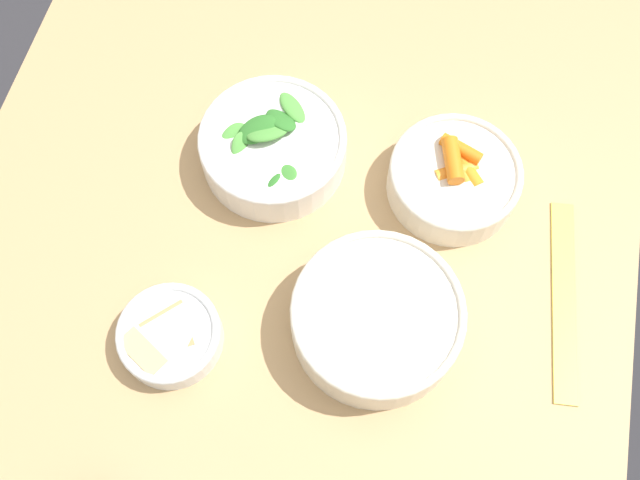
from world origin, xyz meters
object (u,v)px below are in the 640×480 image
Objects in this scene: bowl_greens at (273,146)px; ruler at (564,299)px; bowl_cookies at (170,335)px; bowl_beans_hotdog at (377,319)px; bowl_carrots at (454,177)px.

bowl_greens is 0.41m from ruler.
bowl_greens is 1.56× the size of bowl_cookies.
bowl_cookies reaches higher than ruler.
ruler is at bearing 111.44° from bowl_beans_hotdog.
bowl_beans_hotdog is (0.20, -0.06, 0.00)m from bowl_carrots.
ruler is at bearing 52.79° from bowl_carrots.
bowl_beans_hotdog reaches higher than bowl_cookies.
bowl_beans_hotdog is at bearing -16.21° from bowl_carrots.
bowl_greens reaches higher than bowl_cookies.
bowl_carrots is at bearing 163.79° from bowl_beans_hotdog.
ruler is at bearing 109.04° from bowl_cookies.
bowl_carrots is 1.38× the size of bowl_cookies.
bowl_greens reaches higher than bowl_carrots.
bowl_greens is 0.95× the size of bowl_beans_hotdog.
bowl_cookies is at bearing -12.02° from bowl_greens.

